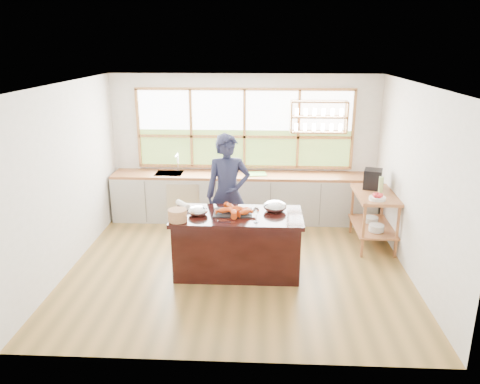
# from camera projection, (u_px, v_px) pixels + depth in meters

# --- Properties ---
(ground_plane) EXTENTS (5.00, 5.00, 0.00)m
(ground_plane) POSITION_uv_depth(u_px,v_px,m) (238.00, 265.00, 7.11)
(ground_plane) COLOR olive
(room_shell) EXTENTS (5.02, 4.52, 2.71)m
(room_shell) POSITION_uv_depth(u_px,v_px,m) (241.00, 145.00, 7.06)
(room_shell) COLOR silver
(room_shell) RESTS_ON ground_plane
(back_counter) EXTENTS (4.90, 0.63, 0.90)m
(back_counter) POSITION_uv_depth(u_px,v_px,m) (243.00, 197.00, 8.82)
(back_counter) COLOR #B3AFA8
(back_counter) RESTS_ON ground_plane
(right_shelf_unit) EXTENTS (0.62, 1.10, 0.90)m
(right_shelf_unit) POSITION_uv_depth(u_px,v_px,m) (374.00, 211.00, 7.67)
(right_shelf_unit) COLOR #915D2D
(right_shelf_unit) RESTS_ON ground_plane
(island) EXTENTS (1.85, 0.90, 0.90)m
(island) POSITION_uv_depth(u_px,v_px,m) (237.00, 243.00, 6.78)
(island) COLOR black
(island) RESTS_ON ground_plane
(cook) EXTENTS (0.77, 0.57, 1.92)m
(cook) POSITION_uv_depth(u_px,v_px,m) (228.00, 195.00, 7.33)
(cook) COLOR #1B1E37
(cook) RESTS_ON ground_plane
(potted_plant) EXTENTS (0.16, 0.12, 0.29)m
(potted_plant) POSITION_uv_depth(u_px,v_px,m) (230.00, 166.00, 8.71)
(potted_plant) COLOR slate
(potted_plant) RESTS_ON back_counter
(cutting_board) EXTENTS (0.44, 0.36, 0.01)m
(cutting_board) POSITION_uv_depth(u_px,v_px,m) (255.00, 174.00, 8.67)
(cutting_board) COLOR #66B547
(cutting_board) RESTS_ON back_counter
(espresso_machine) EXTENTS (0.36, 0.37, 0.32)m
(espresso_machine) POSITION_uv_depth(u_px,v_px,m) (373.00, 179.00, 7.80)
(espresso_machine) COLOR black
(espresso_machine) RESTS_ON right_shelf_unit
(wine_bottle) EXTENTS (0.10, 0.10, 0.30)m
(wine_bottle) POSITION_uv_depth(u_px,v_px,m) (381.00, 186.00, 7.46)
(wine_bottle) COLOR #9AB561
(wine_bottle) RESTS_ON right_shelf_unit
(fruit_bowl) EXTENTS (0.26, 0.26, 0.11)m
(fruit_bowl) POSITION_uv_depth(u_px,v_px,m) (377.00, 197.00, 7.26)
(fruit_bowl) COLOR silver
(fruit_bowl) RESTS_ON right_shelf_unit
(slate_board) EXTENTS (0.56, 0.41, 0.02)m
(slate_board) POSITION_uv_depth(u_px,v_px,m) (233.00, 213.00, 6.70)
(slate_board) COLOR black
(slate_board) RESTS_ON island
(lobster_pile) EXTENTS (0.52, 0.48, 0.08)m
(lobster_pile) POSITION_uv_depth(u_px,v_px,m) (234.00, 210.00, 6.66)
(lobster_pile) COLOR #C6390B
(lobster_pile) RESTS_ON slate_board
(mixing_bowl_left) EXTENTS (0.29, 0.29, 0.14)m
(mixing_bowl_left) POSITION_uv_depth(u_px,v_px,m) (198.00, 211.00, 6.62)
(mixing_bowl_left) COLOR #B8BABE
(mixing_bowl_left) RESTS_ON island
(mixing_bowl_right) EXTENTS (0.34, 0.34, 0.16)m
(mixing_bowl_right) POSITION_uv_depth(u_px,v_px,m) (275.00, 206.00, 6.77)
(mixing_bowl_right) COLOR #B8BABE
(mixing_bowl_right) RESTS_ON island
(wine_glass) EXTENTS (0.08, 0.08, 0.22)m
(wine_glass) POSITION_uv_depth(u_px,v_px,m) (256.00, 211.00, 6.31)
(wine_glass) COLOR white
(wine_glass) RESTS_ON island
(wicker_basket) EXTENTS (0.26, 0.26, 0.17)m
(wicker_basket) POSITION_uv_depth(u_px,v_px,m) (178.00, 215.00, 6.39)
(wicker_basket) COLOR tan
(wicker_basket) RESTS_ON island
(parchment_roll) EXTENTS (0.25, 0.28, 0.08)m
(parchment_roll) POSITION_uv_depth(u_px,v_px,m) (183.00, 205.00, 6.94)
(parchment_roll) COLOR white
(parchment_roll) RESTS_ON island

